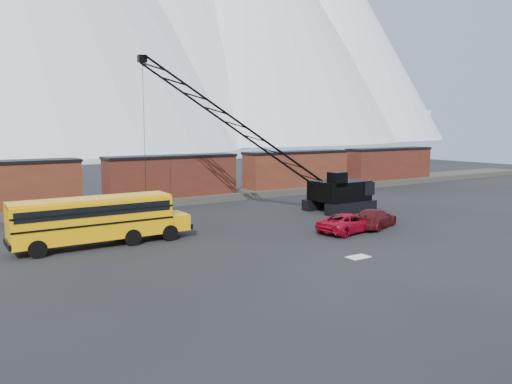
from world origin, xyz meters
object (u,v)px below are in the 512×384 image
(red_pickup, at_px, (348,223))
(crawler_crane, at_px, (240,127))
(school_bus, at_px, (98,219))
(maroon_suv, at_px, (375,218))

(red_pickup, distance_m, crawler_crane, 12.94)
(school_bus, distance_m, maroon_suv, 20.29)
(red_pickup, relative_size, crawler_crane, 0.26)
(maroon_suv, height_order, crawler_crane, crawler_crane)
(maroon_suv, distance_m, crawler_crane, 13.75)
(school_bus, bearing_deg, maroon_suv, -16.21)
(school_bus, bearing_deg, red_pickup, -19.36)
(red_pickup, bearing_deg, school_bus, 61.62)
(red_pickup, height_order, crawler_crane, crawler_crane)
(maroon_suv, bearing_deg, school_bus, 52.30)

